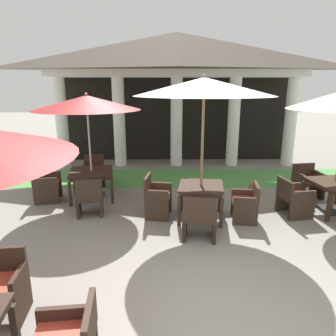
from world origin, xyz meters
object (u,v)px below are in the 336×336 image
patio_chair_near_foreground_south (200,218)px  patio_chair_mid_left_west (46,185)px  patio_chair_mid_left_south (90,198)px  patio_chair_mid_left_north (94,171)px  patio_table_near_foreground (201,190)px  patio_chair_far_back_north (307,182)px  patio_chair_near_foreground_east (246,203)px  terracotta_urn (254,188)px  patio_table_far_back (335,186)px  patio_chair_far_back_west (294,198)px  patio_umbrella_near_foreground (204,88)px  patio_table_mid_left (92,174)px  patio_umbrella_mid_left (87,104)px  patio_chair_near_foreground_west (157,197)px

patio_chair_near_foreground_south → patio_chair_mid_left_west: size_ratio=1.02×
patio_chair_mid_left_south → patio_chair_mid_left_north: (-0.38, 2.16, -0.00)m
patio_table_near_foreground → patio_chair_far_back_north: (2.84, 1.27, -0.23)m
patio_chair_near_foreground_east → terracotta_urn: 1.78m
patio_table_far_back → patio_chair_far_back_west: size_ratio=1.35×
patio_table_near_foreground → patio_umbrella_near_foreground: 2.07m
patio_chair_near_foreground_east → patio_table_mid_left: patio_chair_near_foreground_east is taller
patio_table_near_foreground → patio_chair_mid_left_south: (-2.39, 0.16, -0.24)m
patio_chair_mid_left_north → patio_table_mid_left: bearing=90.0°
patio_umbrella_mid_left → patio_table_far_back: bearing=-9.5°
patio_chair_far_back_west → patio_umbrella_mid_left: bearing=-113.1°
patio_chair_near_foreground_west → patio_chair_far_back_west: 2.97m
patio_chair_near_foreground_south → patio_table_mid_left: size_ratio=0.73×
patio_chair_near_foreground_west → patio_umbrella_mid_left: size_ratio=0.35×
patio_chair_near_foreground_south → patio_table_mid_left: bearing=146.1°
patio_table_near_foreground → patio_chair_near_foreground_west: bearing=172.4°
patio_chair_mid_left_south → terracotta_urn: 4.20m
patio_chair_mid_left_south → patio_chair_mid_left_north: patio_chair_mid_left_south is taller
patio_chair_near_foreground_west → patio_chair_mid_left_west: (-2.73, 0.93, -0.03)m
patio_chair_near_foreground_west → patio_table_far_back: patio_chair_near_foreground_west is taller
patio_chair_near_foreground_west → patio_table_mid_left: patio_chair_near_foreground_west is taller
patio_umbrella_near_foreground → patio_chair_near_foreground_west: patio_umbrella_near_foreground is taller
patio_chair_near_foreground_east → patio_table_far_back: 2.13m
terracotta_urn → patio_chair_mid_left_west: bearing=-175.0°
patio_chair_far_back_north → patio_chair_near_foreground_south: bearing=27.0°
patio_chair_mid_left_west → patio_table_far_back: size_ratio=0.77×
patio_table_near_foreground → patio_chair_near_foreground_south: 0.97m
patio_chair_mid_left_north → terracotta_urn: 4.44m
patio_chair_mid_left_north → patio_chair_mid_left_west: bearing=44.9°
patio_table_near_foreground → patio_chair_mid_left_south: patio_chair_mid_left_south is taller
patio_chair_far_back_north → patio_chair_far_back_west: same height
patio_chair_mid_left_south → terracotta_urn: size_ratio=2.27×
patio_chair_near_foreground_south → patio_chair_far_back_north: 3.69m
patio_chair_near_foreground_east → patio_chair_near_foreground_south: bearing=135.1°
patio_chair_near_foreground_south → patio_chair_far_back_north: size_ratio=1.06×
patio_umbrella_mid_left → patio_table_near_foreground: bearing=-25.7°
patio_table_near_foreground → terracotta_urn: patio_table_near_foreground is taller
patio_chair_far_back_north → patio_umbrella_near_foreground: bearing=14.5°
patio_chair_mid_left_south → terracotta_urn: bearing=8.7°
patio_chair_mid_left_north → patio_chair_near_foreground_south: bearing=119.1°
patio_umbrella_mid_left → patio_table_far_back: patio_umbrella_mid_left is taller
patio_chair_near_foreground_east → patio_chair_near_foreground_west: patio_chair_near_foreground_west is taller
patio_chair_mid_left_west → patio_table_near_foreground: bearing=63.9°
patio_chair_far_back_west → patio_chair_near_foreground_south: bearing=-73.2°
patio_chair_near_foreground_east → patio_chair_mid_left_west: patio_chair_mid_left_west is taller
patio_chair_near_foreground_west → terracotta_urn: bearing=126.4°
patio_chair_near_foreground_east → patio_chair_mid_left_north: 4.44m
patio_chair_mid_left_south → patio_chair_near_foreground_south: bearing=-35.9°
patio_chair_mid_left_south → patio_chair_mid_left_north: bearing=90.0°
patio_umbrella_near_foreground → patio_umbrella_mid_left: patio_umbrella_near_foreground is taller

